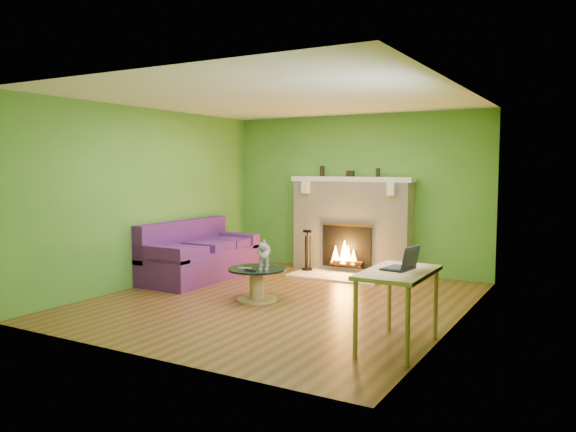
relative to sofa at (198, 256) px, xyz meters
name	(u,v)px	position (x,y,z in m)	size (l,w,h in m)	color
floor	(280,300)	(1.86, -0.62, -0.35)	(5.00, 5.00, 0.00)	#523417
ceiling	(280,99)	(1.86, -0.62, 2.25)	(5.00, 5.00, 0.00)	white
wall_back	(356,193)	(1.86, 1.88, 0.95)	(5.00, 5.00, 0.00)	#43822A
wall_front	(139,216)	(1.86, -3.12, 0.95)	(5.00, 5.00, 0.00)	#43822A
wall_left	(150,197)	(-0.39, -0.62, 0.95)	(5.00, 5.00, 0.00)	#43822A
wall_right	(458,207)	(4.11, -0.62, 0.95)	(5.00, 5.00, 0.00)	#43822A
window_frame	(436,187)	(4.10, -1.52, 1.20)	(1.20, 1.20, 0.00)	silver
window_pane	(435,187)	(4.09, -1.52, 1.20)	(1.06, 1.06, 0.00)	white
fireplace	(351,226)	(1.86, 1.69, 0.42)	(2.10, 0.46, 1.58)	beige
hearth	(338,276)	(1.86, 1.18, -0.33)	(1.50, 0.75, 0.03)	beige
mantel	(351,179)	(1.86, 1.67, 1.19)	(2.10, 0.28, 0.08)	silver
sofa	(198,256)	(0.00, 0.00, 0.00)	(0.90, 2.00, 0.90)	#461B68
coffee_table	(257,282)	(1.59, -0.77, -0.10)	(0.75, 0.75, 0.43)	tan
desk	(398,280)	(3.81, -1.72, 0.31)	(0.59, 1.02, 0.75)	tan
cat	(264,254)	(1.67, -0.72, 0.27)	(0.22, 0.60, 0.38)	slate
remote_silver	(245,268)	(1.49, -0.89, 0.09)	(0.17, 0.04, 0.02)	gray
remote_black	(250,270)	(1.61, -0.95, 0.09)	(0.16, 0.04, 0.02)	black
laptop	(398,257)	(3.79, -1.67, 0.53)	(0.28, 0.32, 0.24)	black
fire_tools	(307,250)	(1.23, 1.33, 0.02)	(0.18, 0.18, 0.68)	black
mantel_vase_left	(322,171)	(1.31, 1.70, 1.32)	(0.08, 0.08, 0.18)	black
mantel_vase_right	(378,172)	(2.31, 1.70, 1.30)	(0.07, 0.07, 0.14)	black
mantel_box	(350,174)	(1.83, 1.70, 1.28)	(0.12, 0.08, 0.10)	black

